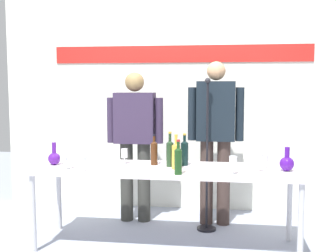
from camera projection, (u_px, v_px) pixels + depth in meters
The scene contains 21 objects.
ground_plane at pixel (166, 246), 3.86m from camera, with size 10.00×10.00×0.00m, color #979FB1.
back_wall at pixel (181, 85), 4.98m from camera, with size 4.39×0.11×3.00m.
display_table at pixel (166, 173), 3.80m from camera, with size 2.45×0.69×0.75m.
decanter_blue_left at pixel (54, 158), 3.91m from camera, with size 0.12×0.12×0.22m.
decanter_blue_right at pixel (287, 163), 3.62m from camera, with size 0.13×0.13×0.22m.
presenter_left at pixel (135, 136), 4.51m from camera, with size 0.62×0.22×1.64m.
presenter_right at pixel (216, 132), 4.39m from camera, with size 0.59×0.22×1.75m.
wine_bottle_0 at pixel (170, 152), 3.82m from camera, with size 0.07×0.07×0.33m.
wine_bottle_1 at pixel (185, 152), 3.88m from camera, with size 0.07×0.07×0.30m.
wine_bottle_2 at pixel (176, 155), 3.71m from camera, with size 0.08×0.08×0.31m.
wine_bottle_3 at pixel (154, 152), 3.91m from camera, with size 0.07×0.07×0.29m.
wine_bottle_4 at pixel (178, 160), 3.48m from camera, with size 0.07×0.07×0.30m.
wine_glass_left_0 at pixel (69, 157), 3.74m from camera, with size 0.06×0.06×0.15m.
wine_glass_left_1 at pixel (63, 158), 3.66m from camera, with size 0.06×0.06×0.15m.
wine_glass_left_2 at pixel (83, 161), 3.59m from camera, with size 0.07×0.07×0.14m.
wine_glass_left_3 at pixel (124, 153), 3.96m from camera, with size 0.06×0.06×0.15m.
wine_glass_right_0 at pixel (265, 159), 3.72m from camera, with size 0.06×0.06×0.13m.
wine_glass_right_1 at pixel (258, 159), 3.58m from camera, with size 0.07×0.07×0.16m.
wine_glass_right_2 at pixel (233, 161), 3.49m from camera, with size 0.07×0.07×0.16m.
wine_glass_right_3 at pixel (247, 154), 3.84m from camera, with size 0.06×0.06×0.16m.
microphone_stand at pixel (207, 180), 4.25m from camera, with size 0.20×0.20×1.58m.
Camera 1 is at (0.52, -3.70, 1.49)m, focal length 44.02 mm.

